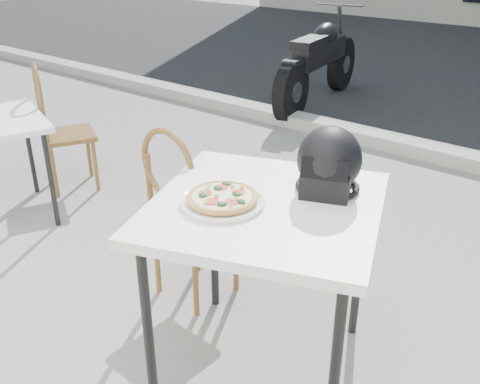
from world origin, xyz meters
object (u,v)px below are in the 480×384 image
Objects in this scene: cafe_table_main at (265,219)px; cafe_chair_side at (56,121)px; plate at (222,202)px; cafe_chair_main at (184,207)px; motorcycle at (320,63)px; pizza at (222,197)px; helmet at (329,164)px.

cafe_chair_side reaches higher than cafe_table_main.
cafe_chair_main reaches higher than plate.
pizza is at bearing -73.42° from motorcycle.
pizza is 0.38× the size of cafe_chair_side.
cafe_chair_side is (-2.23, 0.71, -0.33)m from pizza.
pizza is at bearing -146.78° from helmet.
cafe_table_main is 4.34m from motorcycle.
plate is 0.39× the size of cafe_chair_side.
helmet is at bearing -160.23° from cafe_chair_side.
cafe_chair_side is at bearing 166.06° from cafe_table_main.
motorcycle is at bearing 115.75° from pizza.
cafe_chair_main is at bearing -78.28° from motorcycle.
plate is 0.39× the size of cafe_chair_main.
cafe_table_main is 1.15× the size of cafe_chair_side.
cafe_table_main is 3.05× the size of pizza.
cafe_table_main is at bearing 43.92° from pizza.
motorcycle reaches higher than pizza.
pizza is (0.00, 0.00, 0.02)m from plate.
cafe_table_main is 0.34m from helmet.
pizza is 1.06× the size of helmet.
helmet reaches higher than plate.
cafe_chair_main is (-0.76, -0.08, -0.41)m from helmet.
helmet reaches higher than motorcycle.
cafe_chair_main is at bearing 163.92° from helmet.
cafe_chair_side is at bearing 162.49° from pizza.
plate is 0.66m from cafe_chair_main.
helmet is at bearing 55.10° from plate.
motorcycle is (-1.39, 3.66, -0.08)m from cafe_chair_main.
pizza is at bearing -136.08° from cafe_table_main.
cafe_table_main is at bearing 168.60° from cafe_chair_main.
helmet reaches higher than pizza.
motorcycle is at bearing -65.42° from cafe_chair_main.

